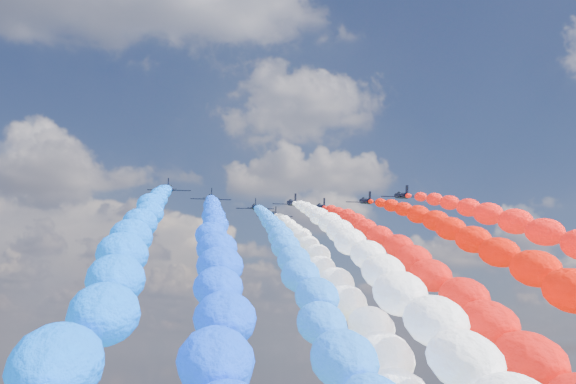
{
  "coord_description": "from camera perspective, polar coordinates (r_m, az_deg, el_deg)",
  "views": [
    {
      "loc": [
        -19.2,
        -156.53,
        68.01
      ],
      "look_at": [
        0.0,
        4.0,
        103.46
      ],
      "focal_mm": 44.6,
      "sensor_mm": 36.0,
      "label": 1
    }
  ],
  "objects": [
    {
      "name": "trail_3",
      "position": [
        105.24,
        4.52,
        -4.65
      ],
      "size": [
        5.66,
        117.96,
        42.24
      ],
      "primitive_type": null,
      "color": "white"
    },
    {
      "name": "jet_2",
      "position": [
        173.37,
        -2.67,
        -1.23
      ],
      "size": [
        9.53,
        12.82,
        5.22
      ],
      "primitive_type": null,
      "rotation": [
        0.21,
        0.0,
        -0.03
      ],
      "color": "black"
    },
    {
      "name": "trail_0",
      "position": [
        91.75,
        -11.44,
        -3.3
      ],
      "size": [
        5.66,
        117.96,
        42.24
      ],
      "primitive_type": null,
      "color": "#075EF8"
    },
    {
      "name": "trail_5",
      "position": [
        110.95,
        7.95,
        -4.97
      ],
      "size": [
        5.66,
        117.96,
        42.24
      ],
      "primitive_type": null,
      "color": "red"
    },
    {
      "name": "trail_4",
      "position": [
        120.14,
        1.79,
        -5.64
      ],
      "size": [
        5.66,
        117.96,
        42.24
      ],
      "primitive_type": null,
      "color": "white"
    },
    {
      "name": "jet_3",
      "position": [
        168.13,
        0.34,
        -0.89
      ],
      "size": [
        9.68,
        12.93,
        5.22
      ],
      "primitive_type": null,
      "rotation": [
        0.21,
        0.0,
        0.04
      ],
      "color": "black"
    },
    {
      "name": "jet_5",
      "position": [
        173.23,
        2.65,
        -1.22
      ],
      "size": [
        9.26,
        12.63,
        5.22
      ],
      "primitive_type": null,
      "rotation": [
        0.21,
        0.0,
        0.01
      ],
      "color": "black"
    },
    {
      "name": "jet_4",
      "position": [
        183.16,
        -1.11,
        -1.84
      ],
      "size": [
        9.27,
        12.64,
        5.22
      ],
      "primitive_type": null,
      "rotation": [
        0.21,
        0.0,
        -0.01
      ],
      "color": "black"
    },
    {
      "name": "jet_6",
      "position": [
        166.86,
        6.22,
        -0.73
      ],
      "size": [
        9.21,
        12.59,
        5.22
      ],
      "primitive_type": null,
      "rotation": [
        0.21,
        0.0,
        -0.01
      ],
      "color": "black"
    },
    {
      "name": "trail_2",
      "position": [
        110.04,
        -0.42,
        -5.02
      ],
      "size": [
        5.66,
        117.96,
        42.24
      ],
      "primitive_type": null,
      "color": "blue"
    },
    {
      "name": "trail_1",
      "position": [
        99.71,
        -5.96,
        -4.19
      ],
      "size": [
        5.66,
        117.96,
        42.24
      ],
      "primitive_type": null,
      "color": "blue"
    },
    {
      "name": "jet_0",
      "position": [
        155.4,
        -9.42,
        0.23
      ],
      "size": [
        9.36,
        12.7,
        5.22
      ],
      "primitive_type": null,
      "rotation": [
        0.21,
        0.0,
        -0.02
      ],
      "color": "black"
    },
    {
      "name": "jet_1",
      "position": [
        163.39,
        -6.18,
        -0.48
      ],
      "size": [
        9.47,
        12.78,
        5.22
      ],
      "primitive_type": null,
      "rotation": [
        0.21,
        0.0,
        0.03
      ],
      "color": "black"
    },
    {
      "name": "trail_6",
      "position": [
        105.73,
        13.91,
        -4.36
      ],
      "size": [
        5.66,
        117.96,
        42.24
      ],
      "primitive_type": null,
      "color": "red"
    },
    {
      "name": "jet_7",
      "position": [
        161.9,
        9.06,
        -0.29
      ],
      "size": [
        9.25,
        12.62,
        5.22
      ],
      "primitive_type": null,
      "rotation": [
        0.21,
        0.0,
        -0.01
      ],
      "color": "black"
    },
    {
      "name": "trail_7",
      "position": [
        101.99,
        18.78,
        -3.78
      ],
      "size": [
        5.66,
        117.96,
        42.24
      ],
      "primitive_type": null,
      "color": "#FB150F"
    }
  ]
}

